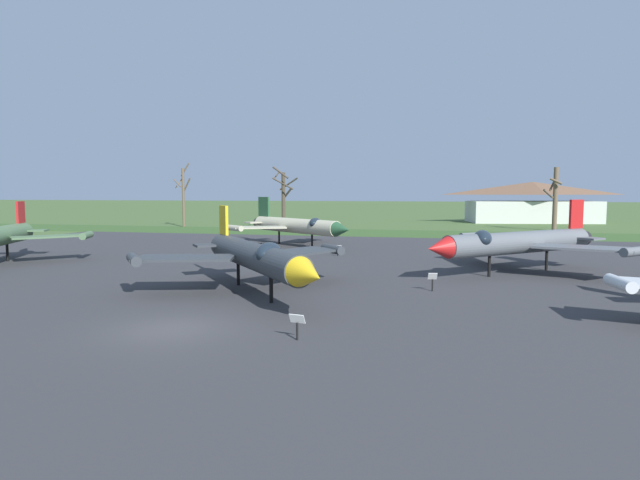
{
  "coord_description": "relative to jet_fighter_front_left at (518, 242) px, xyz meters",
  "views": [
    {
      "loc": [
        10.0,
        -17.76,
        5.22
      ],
      "look_at": [
        1.5,
        18.26,
        1.87
      ],
      "focal_mm": 29.46,
      "sensor_mm": 36.0,
      "label": 1
    }
  ],
  "objects": [
    {
      "name": "ground_plane",
      "position": [
        -14.64,
        -17.55,
        -2.07
      ],
      "size": [
        600.0,
        600.0,
        0.0
      ],
      "primitive_type": "plane",
      "color": "#425B2D"
    },
    {
      "name": "asphalt_apron",
      "position": [
        -14.64,
        -1.34,
        -2.05
      ],
      "size": [
        72.81,
        54.02,
        0.05
      ],
      "primitive_type": "cube",
      "color": "#333335",
      "rests_on": "ground"
    },
    {
      "name": "grass_verge_strip",
      "position": [
        -14.64,
        31.67,
        -2.04
      ],
      "size": [
        132.81,
        12.0,
        0.06
      ],
      "primitive_type": "cube",
      "color": "#345324",
      "rests_on": "ground"
    },
    {
      "name": "jet_fighter_front_left",
      "position": [
        0.0,
        0.0,
        0.0
      ],
      "size": [
        12.78,
        12.61,
        4.74
      ],
      "color": "#565B60",
      "rests_on": "ground"
    },
    {
      "name": "info_placard_front_left",
      "position": [
        -5.13,
        -7.42,
        -1.44
      ],
      "size": [
        0.51,
        0.34,
        1.03
      ],
      "color": "black",
      "rests_on": "ground"
    },
    {
      "name": "jet_fighter_front_right",
      "position": [
        -13.91,
        -10.36,
        -0.05
      ],
      "size": [
        12.0,
        12.69,
        4.45
      ],
      "color": "#33383D",
      "rests_on": "ground"
    },
    {
      "name": "info_placard_front_right",
      "position": [
        -9.57,
        -17.91,
        -1.46
      ],
      "size": [
        0.6,
        0.29,
        0.98
      ],
      "color": "black",
      "rests_on": "ground"
    },
    {
      "name": "jet_fighter_rear_right",
      "position": [
        -18.48,
        13.35,
        -0.0
      ],
      "size": [
        12.73,
        11.78,
        4.78
      ],
      "color": "#B7B293",
      "rests_on": "ground"
    },
    {
      "name": "info_placard_rear_right",
      "position": [
        -12.97,
        6.37,
        -1.46
      ],
      "size": [
        0.65,
        0.31,
        0.95
      ],
      "color": "black",
      "rests_on": "ground"
    },
    {
      "name": "bare_tree_far_left",
      "position": [
        -43.25,
        37.82,
        2.92
      ],
      "size": [
        2.48,
        2.5,
        9.74
      ],
      "color": "brown",
      "rests_on": "ground"
    },
    {
      "name": "bare_tree_left_of_center",
      "position": [
        -26.94,
        36.61,
        2.62
      ],
      "size": [
        3.14,
        3.79,
        8.92
      ],
      "color": "#42382D",
      "rests_on": "ground"
    },
    {
      "name": "bare_tree_center",
      "position": [
        10.15,
        42.12,
        2.49
      ],
      "size": [
        2.25,
        2.4,
        8.67
      ],
      "color": "brown",
      "rests_on": "ground"
    },
    {
      "name": "visitor_building",
      "position": [
        10.41,
        62.77,
        1.44
      ],
      "size": [
        23.61,
        13.01,
        7.11
      ],
      "color": "beige",
      "rests_on": "ground"
    }
  ]
}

